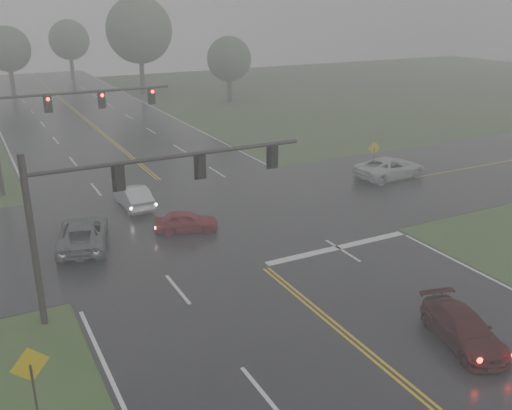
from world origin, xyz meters
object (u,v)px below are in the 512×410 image
car_grey (84,247)px  signal_gantry_near (123,194)px  sedan_silver (134,207)px  pickup_white (389,178)px  signal_gantry_far (51,115)px  sedan_red (186,232)px  sedan_maroon (461,343)px

car_grey → signal_gantry_near: (0.58, -6.84, 4.89)m
sedan_silver → pickup_white: pickup_white is taller
sedan_silver → pickup_white: bearing=171.1°
car_grey → signal_gantry_far: bearing=-77.9°
pickup_white → signal_gantry_near: 23.94m
car_grey → signal_gantry_far: 12.20m
pickup_white → signal_gantry_far: size_ratio=0.46×
sedan_red → car_grey: 5.52m
signal_gantry_near → signal_gantry_far: size_ratio=0.99×
sedan_red → signal_gantry_far: signal_gantry_far is taller
signal_gantry_near → signal_gantry_far: (0.06, 17.94, 0.14)m
car_grey → signal_gantry_near: 8.43m
sedan_red → car_grey: bearing=103.3°
sedan_red → signal_gantry_far: (-4.85, 11.64, 5.03)m
sedan_red → signal_gantry_near: (-4.91, -6.30, 4.89)m
sedan_red → sedan_silver: bearing=34.5°
sedan_red → signal_gantry_far: size_ratio=0.30×
car_grey → signal_gantry_far: (0.64, 11.10, 5.03)m
sedan_red → signal_gantry_near: size_ratio=0.30×
signal_gantry_far → pickup_white: bearing=-22.5°
car_grey → signal_gantry_far: size_ratio=0.44×
sedan_maroon → sedan_red: sedan_maroon is taller
sedan_maroon → pickup_white: bearing=71.2°
sedan_maroon → signal_gantry_far: 29.04m
sedan_silver → pickup_white: 18.37m
sedan_maroon → car_grey: bearing=138.5°
car_grey → pickup_white: bearing=-159.1°
sedan_red → signal_gantry_far: bearing=41.5°
sedan_maroon → signal_gantry_far: (-10.12, 26.75, 5.03)m
sedan_maroon → sedan_red: size_ratio=1.20×
sedan_maroon → sedan_silver: (-6.72, 20.32, 0.00)m
sedan_silver → car_grey: 6.17m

